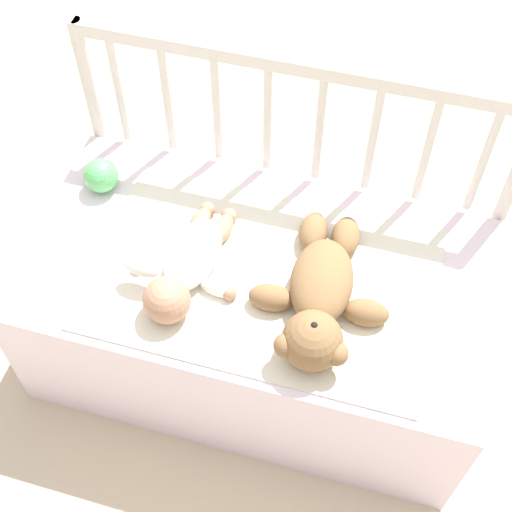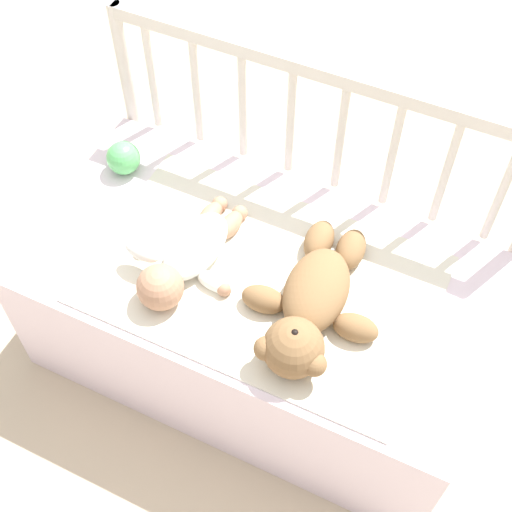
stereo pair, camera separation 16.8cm
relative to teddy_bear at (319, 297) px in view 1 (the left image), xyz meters
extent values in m
plane|color=#C6B293|center=(-0.17, 0.08, -0.48)|extent=(12.00, 12.00, 0.00)
cube|color=silver|center=(-0.17, 0.08, -0.27)|extent=(1.15, 0.62, 0.43)
cylinder|color=beige|center=(-0.73, 0.41, -0.08)|extent=(0.04, 0.04, 0.80)
cylinder|color=beige|center=(0.39, 0.41, -0.08)|extent=(0.04, 0.04, 0.80)
cube|color=beige|center=(-0.17, 0.41, 0.30)|extent=(1.12, 0.03, 0.04)
cylinder|color=beige|center=(-0.64, 0.41, 0.11)|extent=(0.02, 0.02, 0.33)
cylinder|color=beige|center=(-0.51, 0.41, 0.11)|extent=(0.02, 0.02, 0.33)
cylinder|color=beige|center=(-0.37, 0.41, 0.11)|extent=(0.02, 0.02, 0.33)
cylinder|color=beige|center=(-0.24, 0.41, 0.11)|extent=(0.02, 0.02, 0.33)
cylinder|color=beige|center=(-0.10, 0.41, 0.11)|extent=(0.02, 0.02, 0.33)
cylinder|color=beige|center=(0.03, 0.41, 0.11)|extent=(0.02, 0.02, 0.33)
cylinder|color=beige|center=(0.17, 0.41, 0.11)|extent=(0.02, 0.02, 0.33)
cylinder|color=beige|center=(0.30, 0.41, 0.11)|extent=(0.02, 0.02, 0.33)
cube|color=silver|center=(-0.14, 0.05, -0.05)|extent=(0.82, 0.53, 0.01)
ellipsoid|color=olive|center=(0.00, 0.04, 0.00)|extent=(0.17, 0.25, 0.11)
sphere|color=olive|center=(0.01, -0.12, 0.01)|extent=(0.14, 0.14, 0.14)
sphere|color=beige|center=(0.01, -0.12, 0.05)|extent=(0.06, 0.06, 0.06)
sphere|color=black|center=(0.01, -0.12, 0.07)|extent=(0.02, 0.02, 0.02)
sphere|color=olive|center=(0.07, -0.14, 0.02)|extent=(0.05, 0.05, 0.05)
sphere|color=olive|center=(-0.04, -0.15, 0.02)|extent=(0.05, 0.05, 0.05)
ellipsoid|color=olive|center=(0.11, 0.00, -0.02)|extent=(0.11, 0.07, 0.06)
ellipsoid|color=olive|center=(-0.11, -0.02, -0.02)|extent=(0.11, 0.07, 0.06)
ellipsoid|color=olive|center=(0.02, 0.20, -0.02)|extent=(0.08, 0.12, 0.07)
ellipsoid|color=olive|center=(-0.06, 0.19, -0.02)|extent=(0.08, 0.12, 0.07)
ellipsoid|color=white|center=(-0.32, 0.04, -0.01)|extent=(0.14, 0.23, 0.08)
sphere|color=tan|center=(-0.33, -0.10, 0.00)|extent=(0.11, 0.11, 0.11)
ellipsoid|color=white|center=(-0.24, -0.02, -0.03)|extent=(0.10, 0.05, 0.04)
ellipsoid|color=white|center=(-0.42, -0.04, 0.01)|extent=(0.10, 0.05, 0.04)
sphere|color=tan|center=(-0.21, -0.03, -0.03)|extent=(0.04, 0.04, 0.04)
sphere|color=tan|center=(-0.44, -0.01, -0.03)|extent=(0.04, 0.04, 0.04)
ellipsoid|color=tan|center=(-0.28, 0.15, -0.03)|extent=(0.06, 0.10, 0.05)
ellipsoid|color=tan|center=(-0.34, 0.16, -0.03)|extent=(0.06, 0.10, 0.05)
sphere|color=tan|center=(-0.28, 0.20, -0.03)|extent=(0.04, 0.04, 0.04)
sphere|color=tan|center=(-0.34, 0.20, -0.03)|extent=(0.04, 0.04, 0.04)
sphere|color=#59BF66|center=(-0.63, 0.22, -0.01)|extent=(0.09, 0.09, 0.09)
camera|label=1|loc=(0.10, -0.89, 1.37)|focal=50.00mm
camera|label=2|loc=(0.26, -0.83, 1.37)|focal=50.00mm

